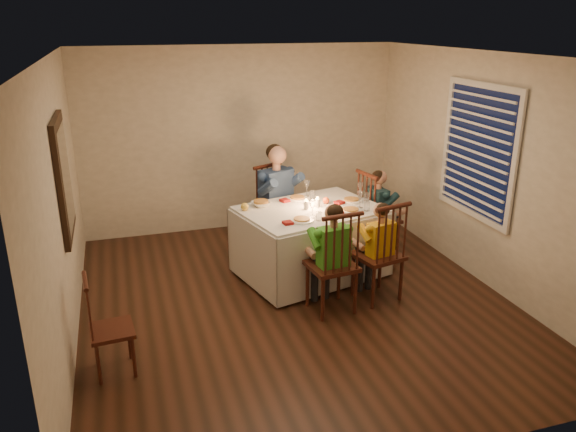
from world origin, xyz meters
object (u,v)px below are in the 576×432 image
object	(u,v)px
adult	(278,250)
child_yellow	(376,297)
child_teal	(376,255)
child_green	(330,309)
serving_bowl	(261,204)
chair_extra	(117,371)
chair_near_left	(330,309)
chair_end	(376,255)
chair_near_right	(376,297)
chair_adult	(278,250)
dining_table	(311,228)

from	to	relation	value
adult	child_yellow	xyz separation A→B (m)	(0.66, -1.63, 0.00)
child_teal	child_green	bearing A→B (deg)	127.10
child_yellow	serving_bowl	size ratio (longest dim) A/B	5.06
chair_extra	chair_near_left	bearing A→B (deg)	-82.69
chair_end	chair_extra	size ratio (longest dim) A/B	1.24
child_yellow	chair_end	bearing A→B (deg)	-128.98
chair_extra	child_green	world-z (taller)	child_green
chair_near_left	child_teal	world-z (taller)	child_teal
chair_near_left	chair_near_right	world-z (taller)	same
chair_extra	child_teal	bearing A→B (deg)	-68.38
chair_near_left	child_green	distance (m)	0.00
chair_end	chair_adult	bearing A→B (deg)	54.37
dining_table	chair_near_right	xyz separation A→B (m)	(0.49, -0.79, -0.60)
chair_end	chair_near_right	bearing A→B (deg)	144.37
adult	child_green	xyz separation A→B (m)	(0.08, -1.73, 0.00)
chair_end	child_yellow	world-z (taller)	chair_end
chair_near_right	serving_bowl	world-z (taller)	serving_bowl
child_yellow	serving_bowl	xyz separation A→B (m)	(-1.03, 1.04, 0.87)
chair_end	chair_extra	world-z (taller)	chair_end
adult	child_green	distance (m)	1.73
chair_near_left	adult	bearing A→B (deg)	-93.89
chair_end	chair_extra	bearing A→B (deg)	106.68
chair_near_right	child_green	bearing A→B (deg)	-2.92
adult	serving_bowl	bearing A→B (deg)	-146.32
chair_near_left	adult	xyz separation A→B (m)	(-0.08, 1.73, 0.00)
dining_table	child_green	size ratio (longest dim) A/B	1.55
chair_end	adult	distance (m)	1.30
child_green	chair_near_left	bearing A→B (deg)	180.00
chair_extra	chair_adult	bearing A→B (deg)	-48.70
chair_extra	child_green	xyz separation A→B (m)	(2.20, 0.47, 0.00)
chair_adult	serving_bowl	size ratio (longest dim) A/B	5.21
chair_extra	child_teal	xyz separation A→B (m)	(3.29, 1.64, 0.00)
dining_table	child_yellow	size ratio (longest dim) A/B	1.66
child_green	child_yellow	xyz separation A→B (m)	(0.58, 0.10, 0.00)
chair_end	child_yellow	size ratio (longest dim) A/B	1.03
chair_near_left	serving_bowl	world-z (taller)	serving_bowl
dining_table	child_teal	xyz separation A→B (m)	(1.01, 0.27, -0.60)
dining_table	child_teal	world-z (taller)	dining_table
chair_near_right	adult	xyz separation A→B (m)	(-0.66, 1.63, 0.00)
adult	child_green	world-z (taller)	adult
chair_near_left	chair_end	bearing A→B (deg)	-139.70
chair_end	child_green	xyz separation A→B (m)	(-1.09, -1.16, 0.00)
child_yellow	serving_bowl	bearing A→B (deg)	-58.51
chair_near_left	chair_adult	bearing A→B (deg)	-93.89
chair_near_left	child_teal	size ratio (longest dim) A/B	0.99
chair_adult	child_yellow	distance (m)	1.76
chair_extra	serving_bowl	size ratio (longest dim) A/B	4.19
chair_adult	child_green	bearing A→B (deg)	-111.21
dining_table	chair_adult	bearing A→B (deg)	86.71
chair_adult	chair_near_left	bearing A→B (deg)	-111.21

